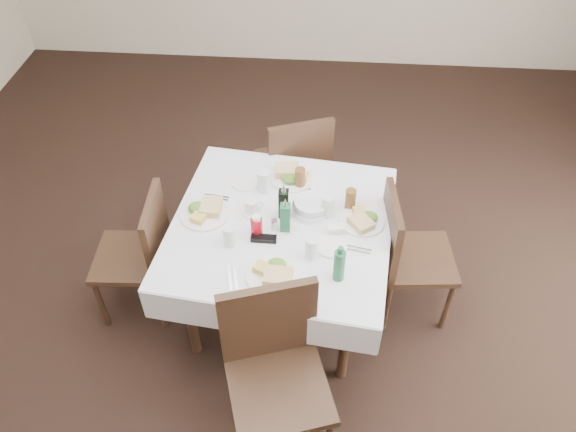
% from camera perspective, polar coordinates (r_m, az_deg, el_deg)
% --- Properties ---
extents(ground_plane, '(7.00, 7.00, 0.00)m').
position_cam_1_polar(ground_plane, '(3.74, -2.37, -10.77)').
color(ground_plane, black).
extents(room_shell, '(6.04, 7.04, 2.80)m').
position_cam_1_polar(room_shell, '(2.54, -3.50, 12.02)').
color(room_shell, beige).
rests_on(room_shell, ground).
extents(dining_table, '(1.40, 1.40, 0.76)m').
position_cam_1_polar(dining_table, '(3.32, -0.68, -1.76)').
color(dining_table, black).
rests_on(dining_table, ground).
extents(chair_north, '(0.59, 0.59, 0.96)m').
position_cam_1_polar(chair_north, '(4.02, 0.79, 5.40)').
color(chair_north, black).
rests_on(chair_north, ground).
extents(chair_south, '(0.61, 0.61, 1.03)m').
position_cam_1_polar(chair_south, '(2.89, -1.41, -14.66)').
color(chair_south, black).
rests_on(chair_south, ground).
extents(chair_east, '(0.48, 0.48, 0.93)m').
position_cam_1_polar(chair_east, '(3.50, 11.78, -3.42)').
color(chair_east, black).
rests_on(chair_east, ground).
extents(chair_west, '(0.46, 0.46, 0.92)m').
position_cam_1_polar(chair_west, '(3.55, -14.56, -3.29)').
color(chair_west, black).
rests_on(chair_west, ground).
extents(meal_north, '(0.29, 0.29, 0.06)m').
position_cam_1_polar(meal_north, '(3.54, 0.34, 4.16)').
color(meal_north, white).
rests_on(meal_north, dining_table).
extents(meal_south, '(0.29, 0.29, 0.06)m').
position_cam_1_polar(meal_south, '(2.97, -1.43, -5.83)').
color(meal_south, white).
rests_on(meal_south, dining_table).
extents(meal_east, '(0.26, 0.26, 0.06)m').
position_cam_1_polar(meal_east, '(3.27, 7.60, -0.41)').
color(meal_east, white).
rests_on(meal_east, dining_table).
extents(meal_west, '(0.29, 0.29, 0.06)m').
position_cam_1_polar(meal_west, '(3.33, -8.45, 0.51)').
color(meal_west, white).
rests_on(meal_west, dining_table).
extents(side_plate_a, '(0.17, 0.17, 0.01)m').
position_cam_1_polar(side_plate_a, '(3.53, -4.38, 3.43)').
color(side_plate_a, white).
rests_on(side_plate_a, dining_table).
extents(side_plate_b, '(0.17, 0.17, 0.01)m').
position_cam_1_polar(side_plate_b, '(3.13, 4.47, -3.11)').
color(side_plate_b, white).
rests_on(side_plate_b, dining_table).
extents(water_n, '(0.08, 0.08, 0.15)m').
position_cam_1_polar(water_n, '(3.43, -2.48, 3.54)').
color(water_n, silver).
rests_on(water_n, dining_table).
extents(water_s, '(0.07, 0.07, 0.14)m').
position_cam_1_polar(water_s, '(3.03, 2.46, -3.28)').
color(water_s, silver).
rests_on(water_s, dining_table).
extents(water_e, '(0.08, 0.08, 0.14)m').
position_cam_1_polar(water_e, '(3.27, 4.10, 1.01)').
color(water_e, silver).
rests_on(water_e, dining_table).
extents(water_w, '(0.07, 0.07, 0.13)m').
position_cam_1_polar(water_w, '(3.11, -5.95, -2.03)').
color(water_w, silver).
rests_on(water_w, dining_table).
extents(iced_tea_a, '(0.06, 0.06, 0.13)m').
position_cam_1_polar(iced_tea_a, '(3.46, 1.23, 3.90)').
color(iced_tea_a, brown).
rests_on(iced_tea_a, dining_table).
extents(iced_tea_b, '(0.06, 0.06, 0.13)m').
position_cam_1_polar(iced_tea_b, '(3.33, 6.36, 1.73)').
color(iced_tea_b, brown).
rests_on(iced_tea_b, dining_table).
extents(bread_basket, '(0.23, 0.23, 0.07)m').
position_cam_1_polar(bread_basket, '(3.31, 2.37, 1.01)').
color(bread_basket, silver).
rests_on(bread_basket, dining_table).
extents(oil_cruet_dark, '(0.06, 0.06, 0.24)m').
position_cam_1_polar(oil_cruet_dark, '(3.23, -0.44, 1.40)').
color(oil_cruet_dark, black).
rests_on(oil_cruet_dark, dining_table).
extents(oil_cruet_green, '(0.06, 0.06, 0.24)m').
position_cam_1_polar(oil_cruet_green, '(3.15, -0.28, -0.03)').
color(oil_cruet_green, '#1C5E37').
rests_on(oil_cruet_green, dining_table).
extents(ketchup_bottle, '(0.07, 0.07, 0.14)m').
position_cam_1_polar(ketchup_bottle, '(3.15, -3.21, -1.03)').
color(ketchup_bottle, '#B00913').
rests_on(ketchup_bottle, dining_table).
extents(salt_shaker, '(0.03, 0.03, 0.08)m').
position_cam_1_polar(salt_shaker, '(3.20, -1.43, -0.88)').
color(salt_shaker, white).
rests_on(salt_shaker, dining_table).
extents(pepper_shaker, '(0.04, 0.04, 0.08)m').
position_cam_1_polar(pepper_shaker, '(3.19, -0.48, -0.87)').
color(pepper_shaker, '#423121').
rests_on(pepper_shaker, dining_table).
extents(coffee_mug, '(0.13, 0.12, 0.09)m').
position_cam_1_polar(coffee_mug, '(3.31, -3.71, 0.93)').
color(coffee_mug, white).
rests_on(coffee_mug, dining_table).
extents(sunglasses, '(0.15, 0.05, 0.03)m').
position_cam_1_polar(sunglasses, '(3.15, -2.48, -2.30)').
color(sunglasses, black).
rests_on(sunglasses, dining_table).
extents(green_bottle, '(0.06, 0.06, 0.23)m').
position_cam_1_polar(green_bottle, '(2.92, 5.23, -4.97)').
color(green_bottle, '#1C5E37').
rests_on(green_bottle, dining_table).
extents(sugar_caddy, '(0.11, 0.07, 0.05)m').
position_cam_1_polar(sugar_caddy, '(3.20, 4.89, -1.32)').
color(sugar_caddy, white).
rests_on(sugar_caddy, dining_table).
extents(cutlery_n, '(0.10, 0.17, 0.01)m').
position_cam_1_polar(cutlery_n, '(3.51, 1.67, 3.33)').
color(cutlery_n, silver).
rests_on(cutlery_n, dining_table).
extents(cutlery_s, '(0.09, 0.19, 0.01)m').
position_cam_1_polar(cutlery_s, '(3.00, -5.67, -6.13)').
color(cutlery_s, silver).
rests_on(cutlery_s, dining_table).
extents(cutlery_e, '(0.17, 0.07, 0.01)m').
position_cam_1_polar(cutlery_e, '(3.13, 6.94, -3.38)').
color(cutlery_e, silver).
rests_on(cutlery_e, dining_table).
extents(cutlery_w, '(0.16, 0.06, 0.01)m').
position_cam_1_polar(cutlery_w, '(3.44, -7.30, 1.89)').
color(cutlery_w, silver).
rests_on(cutlery_w, dining_table).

